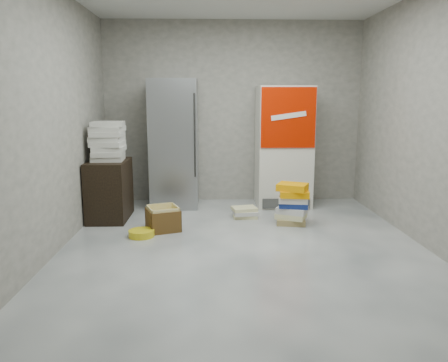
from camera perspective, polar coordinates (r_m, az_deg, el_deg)
ground at (r=4.73m, az=2.72°, el=-9.26°), size 5.00×5.00×0.00m
room_shell at (r=4.45m, az=2.93°, el=13.05°), size 4.04×5.04×2.82m
steel_fridge at (r=6.62m, az=-6.50°, el=4.86°), size 0.70×0.72×1.90m
coke_cooler at (r=6.69m, az=7.78°, el=4.50°), size 0.80×0.73×1.80m
wood_shelf at (r=6.11m, az=-14.72°, el=-1.13°), size 0.50×0.80×0.80m
supply_box_stack at (r=6.01m, az=-14.93°, el=5.04°), size 0.44×0.45×0.52m
phonebook_stack_main at (r=5.74m, az=8.94°, el=-2.97°), size 0.47×0.44×0.54m
phonebook_stack_side at (r=6.04m, az=2.75°, el=-4.11°), size 0.37×0.31×0.15m
cardboard_box at (r=5.51m, az=-7.96°, el=-5.11°), size 0.48×0.48×0.30m
bucket_lid at (r=5.31m, az=-10.73°, el=-6.74°), size 0.31×0.31×0.08m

